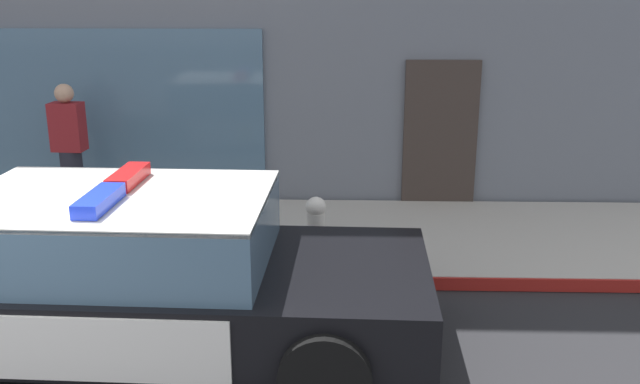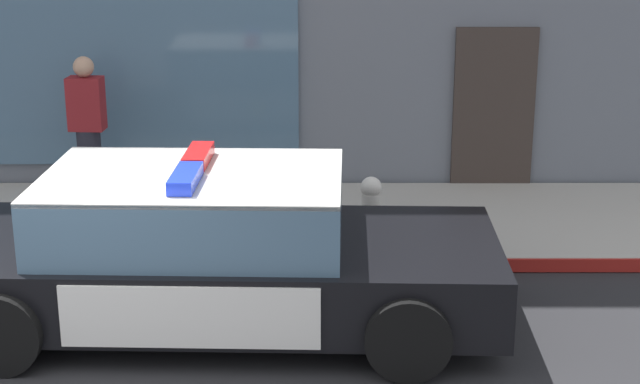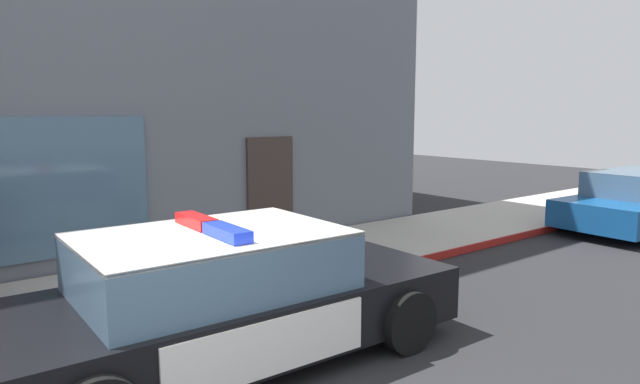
# 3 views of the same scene
# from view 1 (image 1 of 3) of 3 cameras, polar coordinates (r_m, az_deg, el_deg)

# --- Properties ---
(sidewalk) EXTENTS (48.00, 2.64, 0.15)m
(sidewalk) POSITION_cam_1_polar(r_m,az_deg,el_deg) (8.96, -17.13, -3.44)
(sidewalk) COLOR #B2ADA3
(sidewalk) RESTS_ON ground
(curb_red_paint) EXTENTS (28.80, 0.04, 0.14)m
(curb_red_paint) POSITION_cam_1_polar(r_m,az_deg,el_deg) (7.80, -20.19, -6.77)
(curb_red_paint) COLOR maroon
(curb_red_paint) RESTS_ON ground
(police_cruiser) EXTENTS (4.90, 2.27, 1.49)m
(police_cruiser) POSITION_cam_1_polar(r_m,az_deg,el_deg) (6.14, -14.81, -6.52)
(police_cruiser) COLOR black
(police_cruiser) RESTS_ON ground
(fire_hydrant) EXTENTS (0.34, 0.39, 0.73)m
(fire_hydrant) POSITION_cam_1_polar(r_m,az_deg,el_deg) (7.48, -0.30, -3.16)
(fire_hydrant) COLOR silver
(fire_hydrant) RESTS_ON sidewalk
(pedestrian_on_sidewalk) EXTENTS (0.42, 0.29, 1.71)m
(pedestrian_on_sidewalk) POSITION_cam_1_polar(r_m,az_deg,el_deg) (9.49, -19.94, 3.32)
(pedestrian_on_sidewalk) COLOR #23232D
(pedestrian_on_sidewalk) RESTS_ON sidewalk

